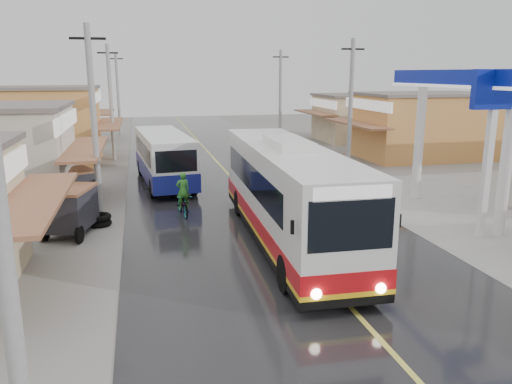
# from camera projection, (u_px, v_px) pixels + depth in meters

# --- Properties ---
(ground) EXTENTS (120.00, 120.00, 0.00)m
(ground) POSITION_uv_depth(u_px,v_px,m) (331.00, 287.00, 14.52)
(ground) COLOR slate
(ground) RESTS_ON ground
(road) EXTENTS (12.00, 90.00, 0.02)m
(road) POSITION_uv_depth(u_px,v_px,m) (234.00, 181.00, 28.72)
(road) COLOR black
(road) RESTS_ON ground
(centre_line) EXTENTS (0.15, 90.00, 0.01)m
(centre_line) POSITION_uv_depth(u_px,v_px,m) (234.00, 181.00, 28.71)
(centre_line) COLOR #D8CC4C
(centre_line) RESTS_ON road
(shopfronts_left) EXTENTS (11.00, 44.00, 5.20)m
(shopfronts_left) POSITION_uv_depth(u_px,v_px,m) (3.00, 181.00, 28.66)
(shopfronts_left) COLOR tan
(shopfronts_left) RESTS_ON ground
(shopfronts_right) EXTENTS (11.00, 44.00, 4.80)m
(shopfronts_right) POSITION_uv_depth(u_px,v_px,m) (495.00, 179.00, 29.22)
(shopfronts_right) COLOR #B6AD9F
(shopfronts_right) RESTS_ON ground
(utility_poles_left) EXTENTS (1.60, 50.00, 8.00)m
(utility_poles_left) POSITION_uv_depth(u_px,v_px,m) (109.00, 183.00, 28.10)
(utility_poles_left) COLOR gray
(utility_poles_left) RESTS_ON ground
(utility_poles_right) EXTENTS (1.60, 36.00, 8.00)m
(utility_poles_right) POSITION_uv_depth(u_px,v_px,m) (347.00, 175.00, 30.28)
(utility_poles_right) COLOR gray
(utility_poles_right) RESTS_ON ground
(coach_bus) EXTENTS (3.10, 12.28, 3.81)m
(coach_bus) POSITION_uv_depth(u_px,v_px,m) (287.00, 193.00, 18.01)
(coach_bus) COLOR silver
(coach_bus) RESTS_ON road
(second_bus) EXTENTS (3.05, 8.71, 2.83)m
(second_bus) POSITION_uv_depth(u_px,v_px,m) (164.00, 157.00, 27.53)
(second_bus) COLOR silver
(second_bus) RESTS_ON road
(cyclist) EXTENTS (0.85, 1.88, 1.96)m
(cyclist) POSITION_uv_depth(u_px,v_px,m) (183.00, 201.00, 21.63)
(cyclist) COLOR black
(cyclist) RESTS_ON ground
(tricycle_near) EXTENTS (2.10, 2.71, 1.84)m
(tricycle_near) POSITION_uv_depth(u_px,v_px,m) (70.00, 208.00, 18.96)
(tricycle_near) COLOR #26262D
(tricycle_near) RESTS_ON ground
(tricycle_far) EXTENTS (2.14, 2.34, 1.63)m
(tricycle_far) POSITION_uv_depth(u_px,v_px,m) (77.00, 184.00, 23.74)
(tricycle_far) COLOR #26262D
(tricycle_far) RESTS_ON ground
(tyre_stack) EXTENTS (0.96, 0.96, 0.49)m
(tyre_stack) POSITION_uv_depth(u_px,v_px,m) (100.00, 220.00, 20.29)
(tyre_stack) COLOR black
(tyre_stack) RESTS_ON ground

